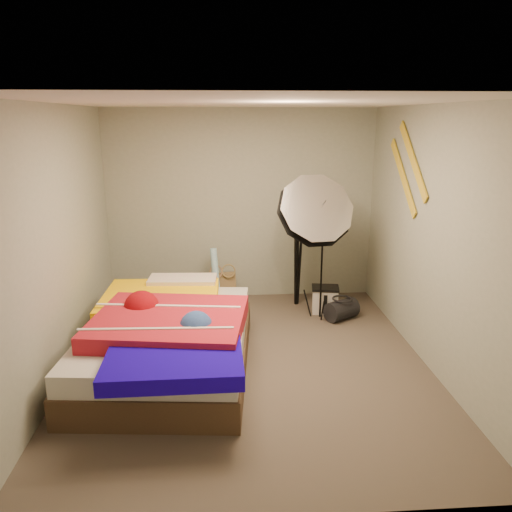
{
  "coord_description": "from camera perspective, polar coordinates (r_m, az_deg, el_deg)",
  "views": [
    {
      "loc": [
        -0.25,
        -4.51,
        2.38
      ],
      "look_at": [
        0.1,
        0.6,
        0.95
      ],
      "focal_mm": 35.0,
      "sensor_mm": 36.0,
      "label": 1
    }
  ],
  "objects": [
    {
      "name": "floor",
      "position": [
        5.1,
        -0.67,
        -12.19
      ],
      "size": [
        4.0,
        4.0,
        0.0
      ],
      "primitive_type": "plane",
      "color": "brown",
      "rests_on": "ground"
    },
    {
      "name": "tote_bag",
      "position": [
        6.69,
        -3.95,
        -3.56
      ],
      "size": [
        0.4,
        0.25,
        0.39
      ],
      "primitive_type": "cube",
      "rotation": [
        -0.14,
        0.0,
        0.23
      ],
      "color": "#9C7E53",
      "rests_on": "floor"
    },
    {
      "name": "wall_right",
      "position": [
        5.06,
        19.49,
        1.8
      ],
      "size": [
        0.0,
        4.0,
        4.0
      ],
      "primitive_type": "plane",
      "rotation": [
        1.57,
        0.0,
        -1.57
      ],
      "color": "#989C8C",
      "rests_on": "floor"
    },
    {
      "name": "wall_back",
      "position": [
        6.61,
        -1.72,
        5.75
      ],
      "size": [
        3.5,
        0.0,
        3.5
      ],
      "primitive_type": "plane",
      "rotation": [
        1.57,
        0.0,
        0.0
      ],
      "color": "#989C8C",
      "rests_on": "floor"
    },
    {
      "name": "bed",
      "position": [
        4.95,
        -9.95,
        -9.23
      ],
      "size": [
        1.7,
        2.4,
        0.64
      ],
      "color": "#463121",
      "rests_on": "floor"
    },
    {
      "name": "wall_front",
      "position": [
        2.76,
        1.69,
        -8.52
      ],
      "size": [
        3.5,
        0.0,
        3.5
      ],
      "primitive_type": "plane",
      "rotation": [
        -1.57,
        0.0,
        0.0
      ],
      "color": "#989C8C",
      "rests_on": "floor"
    },
    {
      "name": "ceiling",
      "position": [
        4.52,
        -0.77,
        17.14
      ],
      "size": [
        4.0,
        4.0,
        0.0
      ],
      "primitive_type": "plane",
      "rotation": [
        3.14,
        0.0,
        0.0
      ],
      "color": "silver",
      "rests_on": "wall_back"
    },
    {
      "name": "wrapping_roll",
      "position": [
        6.48,
        -4.62,
        -2.44
      ],
      "size": [
        0.16,
        0.23,
        0.76
      ],
      "primitive_type": "cylinder",
      "rotation": [
        -0.17,
        0.0,
        0.4
      ],
      "color": "#56BBE2",
      "rests_on": "floor"
    },
    {
      "name": "duffel_bag",
      "position": [
        6.18,
        9.75,
        -6.07
      ],
      "size": [
        0.46,
        0.41,
        0.24
      ],
      "primitive_type": "cylinder",
      "rotation": [
        0.0,
        1.57,
        0.56
      ],
      "color": "black",
      "rests_on": "floor"
    },
    {
      "name": "wall_left",
      "position": [
        4.88,
        -21.7,
        1.1
      ],
      "size": [
        0.0,
        4.0,
        4.0
      ],
      "primitive_type": "plane",
      "rotation": [
        1.57,
        0.0,
        1.57
      ],
      "color": "#989C8C",
      "rests_on": "floor"
    },
    {
      "name": "wall_stripe_upper",
      "position": [
        5.5,
        17.51,
        10.42
      ],
      "size": [
        0.02,
        0.91,
        0.78
      ],
      "primitive_type": "cube",
      "rotation": [
        0.7,
        0.0,
        0.0
      ],
      "color": "gold",
      "rests_on": "wall_right"
    },
    {
      "name": "photo_umbrella",
      "position": [
        5.73,
        6.65,
        4.97
      ],
      "size": [
        1.05,
        0.73,
        1.86
      ],
      "color": "black",
      "rests_on": "floor"
    },
    {
      "name": "camera_case",
      "position": [
        6.35,
        7.88,
        -5.06
      ],
      "size": [
        0.34,
        0.27,
        0.31
      ],
      "primitive_type": "cube",
      "rotation": [
        0.0,
        0.0,
        -0.16
      ],
      "color": "silver",
      "rests_on": "floor"
    },
    {
      "name": "wall_stripe_lower",
      "position": [
        5.75,
        16.45,
        8.69
      ],
      "size": [
        0.02,
        0.91,
        0.78
      ],
      "primitive_type": "cube",
      "rotation": [
        0.7,
        0.0,
        0.0
      ],
      "color": "gold",
      "rests_on": "wall_right"
    },
    {
      "name": "camera_tripod",
      "position": [
        6.4,
        4.76,
        1.09
      ],
      "size": [
        0.08,
        0.08,
        1.36
      ],
      "color": "black",
      "rests_on": "floor"
    }
  ]
}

